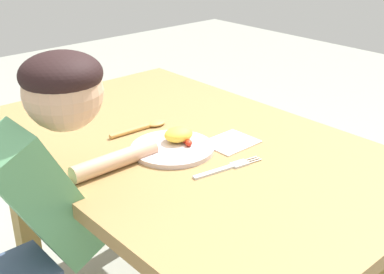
{
  "coord_description": "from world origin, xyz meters",
  "views": [
    {
      "loc": [
        1.02,
        -0.88,
        1.34
      ],
      "look_at": [
        0.02,
        0.01,
        0.74
      ],
      "focal_mm": 46.66,
      "sensor_mm": 36.0,
      "label": 1
    }
  ],
  "objects": [
    {
      "name": "napkin",
      "position": [
        0.09,
        0.1,
        0.72
      ],
      "size": [
        0.12,
        0.15,
        0.0
      ],
      "primitive_type": "cube",
      "rotation": [
        0.0,
        0.0,
        0.02
      ],
      "color": "white",
      "rests_on": "dining_table"
    },
    {
      "name": "spoon",
      "position": [
        -0.16,
        -0.03,
        0.73
      ],
      "size": [
        0.04,
        0.2,
        0.01
      ],
      "rotation": [
        0.0,
        0.0,
        1.52
      ],
      "color": "#C38F48",
      "rests_on": "dining_table"
    },
    {
      "name": "person",
      "position": [
        0.0,
        -0.47,
        0.61
      ],
      "size": [
        0.19,
        0.5,
        1.06
      ],
      "color": "#3A4B68",
      "rests_on": "ground_plane"
    },
    {
      "name": "dining_table",
      "position": [
        0.0,
        0.0,
        0.62
      ],
      "size": [
        1.34,
        0.85,
        0.72
      ],
      "color": "#9C7745",
      "rests_on": "ground_plane"
    },
    {
      "name": "plate",
      "position": [
        0.01,
        -0.05,
        0.73
      ],
      "size": [
        0.24,
        0.24,
        0.06
      ],
      "color": "beige",
      "rests_on": "dining_table"
    },
    {
      "name": "fork",
      "position": [
        0.2,
        -0.03,
        0.72
      ],
      "size": [
        0.05,
        0.22,
        0.01
      ],
      "rotation": [
        0.0,
        0.0,
        1.41
      ],
      "color": "silver",
      "rests_on": "dining_table"
    }
  ]
}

